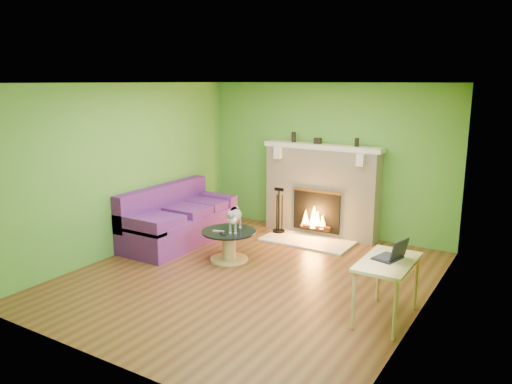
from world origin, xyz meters
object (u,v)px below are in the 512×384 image
(coffee_table, at_px, (229,243))
(desk, at_px, (387,268))
(sofa, at_px, (177,221))
(cat, at_px, (235,219))

(coffee_table, height_order, desk, desk)
(desk, bearing_deg, sofa, 166.49)
(sofa, relative_size, cat, 3.45)
(coffee_table, xyz_separation_m, cat, (0.08, 0.05, 0.38))
(cat, bearing_deg, sofa, 149.67)
(sofa, xyz_separation_m, desk, (3.81, -0.91, 0.25))
(coffee_table, bearing_deg, cat, 32.01)
(sofa, height_order, desk, sofa)
(coffee_table, relative_size, cat, 1.35)
(sofa, distance_m, cat, 1.37)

